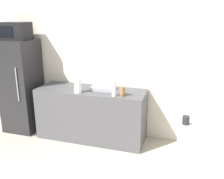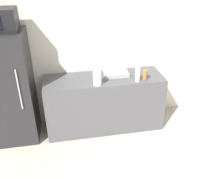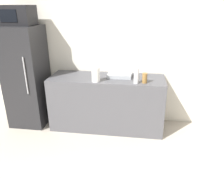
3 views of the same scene
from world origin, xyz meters
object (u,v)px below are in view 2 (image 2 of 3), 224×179
at_px(bottle_short, 145,75).
at_px(paper_towel_roll, 97,78).
at_px(refrigerator, 12,89).
at_px(bottle_tall, 138,74).

xyz_separation_m(bottle_short, paper_towel_roll, (-0.74, -0.04, 0.04)).
distance_m(refrigerator, bottle_short, 1.99).
bearing_deg(paper_towel_roll, refrigerator, 170.55).
bearing_deg(refrigerator, paper_towel_roll, -9.45).
xyz_separation_m(bottle_tall, bottle_short, (0.13, 0.04, -0.04)).
bearing_deg(bottle_tall, paper_towel_roll, -179.73).
height_order(refrigerator, bottle_tall, refrigerator).
bearing_deg(paper_towel_roll, bottle_short, 2.95).
relative_size(bottle_short, paper_towel_roll, 0.67).
distance_m(bottle_tall, bottle_short, 0.14).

